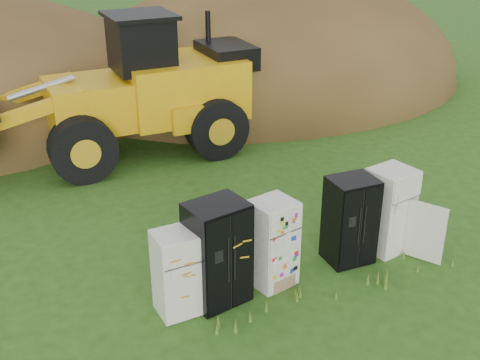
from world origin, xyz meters
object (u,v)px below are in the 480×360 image
(fridge_leftmost, at_px, (176,273))
(fridge_open_door, at_px, (389,210))
(fridge_black_right, at_px, (350,220))
(wheel_loader, at_px, (109,89))
(fridge_black_side, at_px, (217,253))
(fridge_sticker, at_px, (272,243))

(fridge_leftmost, height_order, fridge_open_door, fridge_open_door)
(fridge_open_door, bearing_deg, fridge_leftmost, 171.92)
(fridge_leftmost, bearing_deg, fridge_black_right, -0.26)
(wheel_loader, bearing_deg, fridge_open_door, -62.53)
(fridge_leftmost, relative_size, wheel_loader, 0.19)
(fridge_black_right, relative_size, fridge_open_door, 0.99)
(fridge_black_right, bearing_deg, fridge_black_side, -175.38)
(fridge_leftmost, relative_size, fridge_black_right, 0.88)
(fridge_black_side, bearing_deg, fridge_sticker, -7.84)
(fridge_sticker, relative_size, wheel_loader, 0.21)
(fridge_sticker, distance_m, fridge_open_door, 2.76)
(fridge_sticker, bearing_deg, fridge_leftmost, 170.34)
(wheel_loader, bearing_deg, fridge_leftmost, -96.29)
(fridge_sticker, bearing_deg, wheel_loader, 86.48)
(fridge_black_side, bearing_deg, wheel_loader, 79.19)
(fridge_leftmost, height_order, wheel_loader, wheel_loader)
(fridge_black_right, bearing_deg, fridge_open_door, 2.56)
(fridge_leftmost, bearing_deg, wheel_loader, 81.35)
(fridge_sticker, xyz_separation_m, fridge_open_door, (2.76, -0.04, 0.04))
(fridge_black_right, distance_m, fridge_open_door, 0.97)
(fridge_black_side, bearing_deg, fridge_black_right, -8.30)
(fridge_leftmost, relative_size, fridge_open_door, 0.87)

